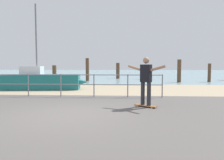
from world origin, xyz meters
TOP-DOWN VIEW (x-y plane):
  - ground_plane at (0.00, -1.00)m, footprint 24.00×10.00m
  - beach_strip at (0.00, 7.00)m, footprint 24.00×6.00m
  - sea_surface at (0.00, 35.00)m, footprint 72.00×50.00m
  - railing_fence at (-2.02, 3.60)m, footprint 10.83×0.05m
  - sailboat at (-3.10, 6.51)m, footprint 5.04×1.91m
  - skateboard at (2.42, 1.29)m, footprint 0.77×0.62m
  - skateboarder at (2.42, 1.29)m, footprint 1.24×0.90m
  - groyne_post_0 at (-4.43, 12.26)m, footprint 0.35×0.35m
  - groyne_post_1 at (-1.76, 13.52)m, footprint 0.32×0.32m
  - groyne_post_2 at (0.90, 17.34)m, footprint 0.38×0.38m
  - groyne_post_3 at (3.57, 16.25)m, footprint 0.28×0.28m
  - groyne_post_4 at (6.24, 12.35)m, footprint 0.32×0.32m
  - groyne_post_5 at (8.91, 12.84)m, footprint 0.27×0.27m

SIDE VIEW (x-z plane):
  - ground_plane at x=0.00m, z-range -0.02..0.02m
  - beach_strip at x=0.00m, z-range -0.02..0.02m
  - sea_surface at x=0.00m, z-range -0.02..0.02m
  - skateboard at x=2.42m, z-range 0.03..0.11m
  - sailboat at x=-3.10m, z-range -2.00..3.05m
  - railing_fence at x=-2.02m, z-range 0.17..1.22m
  - groyne_post_3 at x=3.57m, z-range 0.00..1.41m
  - groyne_post_0 at x=-4.43m, z-range 0.00..1.45m
  - groyne_post_5 at x=8.91m, z-range 0.00..1.61m
  - groyne_post_2 at x=0.90m, z-range 0.00..1.72m
  - groyne_post_4 at x=6.24m, z-range 0.00..1.94m
  - skateboarder at x=2.42m, z-range 0.19..1.84m
  - groyne_post_1 at x=-1.76m, z-range 0.00..2.11m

